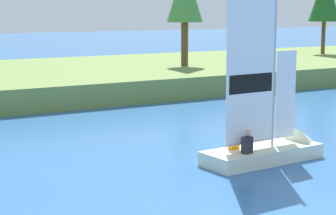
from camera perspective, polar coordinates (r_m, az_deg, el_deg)
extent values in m
cube|color=olive|center=(33.18, -15.12, 2.34)|extent=(80.00, 14.76, 1.09)
cylinder|color=brown|center=(35.25, 1.57, 5.98)|extent=(0.41, 0.41, 2.51)
cylinder|color=brown|center=(45.98, 14.37, 6.38)|extent=(0.29, 0.29, 2.35)
cube|color=silver|center=(17.80, 8.85, -4.38)|extent=(3.77, 1.53, 0.41)
cone|color=silver|center=(19.09, 12.92, -3.58)|extent=(1.00, 1.23, 1.17)
cylinder|color=#B7B7BC|center=(17.63, 9.95, 4.29)|extent=(0.08, 0.08, 4.94)
cube|color=white|center=(17.03, 7.81, 4.14)|extent=(1.76, 0.14, 4.43)
cube|color=black|center=(17.09, 7.77, 2.26)|extent=(1.58, 0.14, 0.53)
cube|color=white|center=(18.08, 10.97, 1.22)|extent=(0.78, 0.08, 2.56)
cylinder|color=#B7B7BC|center=(17.37, 7.65, -3.25)|extent=(1.76, 0.17, 0.06)
cube|color=#26262D|center=(16.94, 7.43, -3.52)|extent=(0.29, 0.22, 0.47)
sphere|color=tan|center=(16.86, 7.46, -2.38)|extent=(0.20, 0.20, 0.20)
cube|color=orange|center=(17.36, 6.20, -3.07)|extent=(0.29, 0.22, 0.54)
sphere|color=tan|center=(17.28, 6.22, -1.84)|extent=(0.20, 0.20, 0.20)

